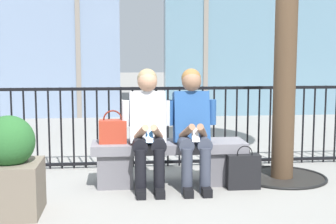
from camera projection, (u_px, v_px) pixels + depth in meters
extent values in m
plane|color=gray|center=(169.00, 184.00, 5.01)|extent=(60.00, 60.00, 0.00)
cube|color=slate|center=(169.00, 146.00, 4.96)|extent=(1.60, 0.44, 0.10)
cube|color=slate|center=(115.00, 169.00, 4.93)|extent=(0.36, 0.37, 0.35)
cube|color=slate|center=(221.00, 166.00, 5.04)|extent=(0.36, 0.37, 0.35)
cylinder|color=black|center=(139.00, 144.00, 4.74)|extent=(0.15, 0.40, 0.15)
cylinder|color=black|center=(141.00, 172.00, 4.57)|extent=(0.11, 0.11, 0.45)
cube|color=black|center=(141.00, 193.00, 4.54)|extent=(0.09, 0.22, 0.08)
cylinder|color=black|center=(157.00, 143.00, 4.76)|extent=(0.15, 0.40, 0.15)
cylinder|color=black|center=(159.00, 172.00, 4.59)|extent=(0.11, 0.11, 0.45)
cube|color=black|center=(160.00, 192.00, 4.55)|extent=(0.09, 0.22, 0.08)
cube|color=silver|center=(148.00, 118.00, 4.86)|extent=(0.36, 0.30, 0.55)
cylinder|color=silver|center=(126.00, 113.00, 4.83)|extent=(0.08, 0.08, 0.26)
cylinder|color=tan|center=(141.00, 133.00, 4.65)|extent=(0.16, 0.28, 0.20)
cylinder|color=silver|center=(169.00, 113.00, 4.88)|extent=(0.08, 0.08, 0.26)
cylinder|color=tan|center=(157.00, 133.00, 4.66)|extent=(0.16, 0.28, 0.20)
cube|color=#2D6BB7|center=(149.00, 136.00, 4.60)|extent=(0.07, 0.10, 0.13)
sphere|color=tan|center=(147.00, 82.00, 4.79)|extent=(0.20, 0.20, 0.20)
sphere|color=#997F59|center=(147.00, 79.00, 4.82)|extent=(0.20, 0.20, 0.20)
cylinder|color=#383D4C|center=(184.00, 143.00, 4.79)|extent=(0.15, 0.40, 0.15)
cylinder|color=#383D4C|center=(187.00, 171.00, 4.62)|extent=(0.11, 0.11, 0.45)
cube|color=black|center=(188.00, 192.00, 4.58)|extent=(0.09, 0.22, 0.08)
cylinder|color=#383D4C|center=(202.00, 142.00, 4.81)|extent=(0.15, 0.40, 0.15)
cylinder|color=#383D4C|center=(205.00, 171.00, 4.64)|extent=(0.11, 0.11, 0.45)
cube|color=black|center=(206.00, 191.00, 4.60)|extent=(0.09, 0.22, 0.08)
cube|color=#234C8C|center=(191.00, 117.00, 4.90)|extent=(0.36, 0.30, 0.55)
cylinder|color=#234C8C|center=(170.00, 113.00, 4.88)|extent=(0.08, 0.08, 0.26)
cylinder|color=#8E664C|center=(186.00, 132.00, 4.69)|extent=(0.16, 0.28, 0.20)
cylinder|color=#234C8C|center=(212.00, 112.00, 4.92)|extent=(0.08, 0.08, 0.26)
cylinder|color=#8E664C|center=(202.00, 132.00, 4.71)|extent=(0.16, 0.28, 0.20)
cube|color=silver|center=(195.00, 135.00, 4.65)|extent=(0.07, 0.10, 0.13)
sphere|color=#8E664C|center=(192.00, 82.00, 4.84)|extent=(0.20, 0.20, 0.20)
sphere|color=olive|center=(191.00, 78.00, 4.87)|extent=(0.20, 0.20, 0.20)
cube|color=#B23823|center=(113.00, 132.00, 4.87)|extent=(0.28, 0.17, 0.24)
torus|color=maroon|center=(113.00, 120.00, 4.85)|extent=(0.20, 0.02, 0.20)
cube|color=black|center=(243.00, 172.00, 4.81)|extent=(0.33, 0.14, 0.35)
torus|color=black|center=(245.00, 154.00, 4.74)|extent=(0.16, 0.01, 0.16)
torus|color=black|center=(242.00, 152.00, 4.83)|extent=(0.16, 0.01, 0.16)
cylinder|color=black|center=(0.00, 129.00, 5.54)|extent=(0.02, 0.02, 0.97)
cylinder|color=black|center=(12.00, 129.00, 5.56)|extent=(0.02, 0.02, 0.97)
cylinder|color=black|center=(24.00, 129.00, 5.57)|extent=(0.02, 0.02, 0.97)
cylinder|color=black|center=(37.00, 129.00, 5.59)|extent=(0.02, 0.02, 0.97)
cylinder|color=black|center=(49.00, 129.00, 5.60)|extent=(0.02, 0.02, 0.97)
cylinder|color=black|center=(61.00, 128.00, 5.61)|extent=(0.02, 0.02, 0.97)
cylinder|color=black|center=(73.00, 128.00, 5.63)|extent=(0.02, 0.02, 0.97)
cylinder|color=black|center=(85.00, 128.00, 5.64)|extent=(0.02, 0.02, 0.97)
cylinder|color=black|center=(97.00, 128.00, 5.66)|extent=(0.02, 0.02, 0.97)
cylinder|color=black|center=(109.00, 128.00, 5.67)|extent=(0.02, 0.02, 0.97)
cylinder|color=black|center=(121.00, 127.00, 5.69)|extent=(0.02, 0.02, 0.97)
cylinder|color=black|center=(133.00, 127.00, 5.70)|extent=(0.02, 0.02, 0.97)
cylinder|color=black|center=(145.00, 127.00, 5.71)|extent=(0.02, 0.02, 0.97)
cylinder|color=black|center=(156.00, 127.00, 5.73)|extent=(0.02, 0.02, 0.97)
cylinder|color=black|center=(168.00, 127.00, 5.74)|extent=(0.02, 0.02, 0.97)
cylinder|color=black|center=(179.00, 126.00, 5.76)|extent=(0.02, 0.02, 0.97)
cylinder|color=black|center=(191.00, 126.00, 5.77)|extent=(0.02, 0.02, 0.97)
cylinder|color=black|center=(202.00, 126.00, 5.79)|extent=(0.02, 0.02, 0.97)
cylinder|color=black|center=(214.00, 126.00, 5.80)|extent=(0.02, 0.02, 0.97)
cylinder|color=black|center=(225.00, 126.00, 5.81)|extent=(0.02, 0.02, 0.97)
cylinder|color=black|center=(236.00, 126.00, 5.83)|extent=(0.02, 0.02, 0.97)
cylinder|color=black|center=(248.00, 125.00, 5.84)|extent=(0.02, 0.02, 0.97)
cylinder|color=black|center=(259.00, 125.00, 5.86)|extent=(0.02, 0.02, 0.97)
cylinder|color=black|center=(270.00, 125.00, 5.87)|extent=(0.02, 0.02, 0.97)
cylinder|color=black|center=(281.00, 125.00, 5.89)|extent=(0.02, 0.02, 0.97)
cylinder|color=black|center=(292.00, 125.00, 5.90)|extent=(0.02, 0.02, 0.97)
cylinder|color=black|center=(303.00, 125.00, 5.92)|extent=(0.02, 0.02, 0.97)
cylinder|color=black|center=(314.00, 124.00, 5.93)|extent=(0.02, 0.02, 0.97)
cylinder|color=black|center=(325.00, 124.00, 5.94)|extent=(0.02, 0.02, 0.97)
cylinder|color=black|center=(336.00, 124.00, 5.96)|extent=(0.02, 0.02, 0.97)
cube|color=black|center=(162.00, 162.00, 5.79)|extent=(8.89, 0.04, 0.04)
cube|color=black|center=(162.00, 88.00, 5.68)|extent=(8.89, 0.04, 0.04)
cylinder|color=black|center=(282.00, 177.00, 5.24)|extent=(0.94, 0.94, 0.01)
torus|color=black|center=(282.00, 177.00, 5.24)|extent=(0.97, 0.97, 0.03)
cylinder|color=#4C3826|center=(286.00, 22.00, 5.03)|extent=(0.24, 0.24, 3.40)
cube|color=#726656|center=(11.00, 188.00, 4.03)|extent=(0.51, 0.51, 0.45)
ellipsoid|color=#28602B|center=(9.00, 142.00, 3.98)|extent=(0.44, 0.44, 0.44)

